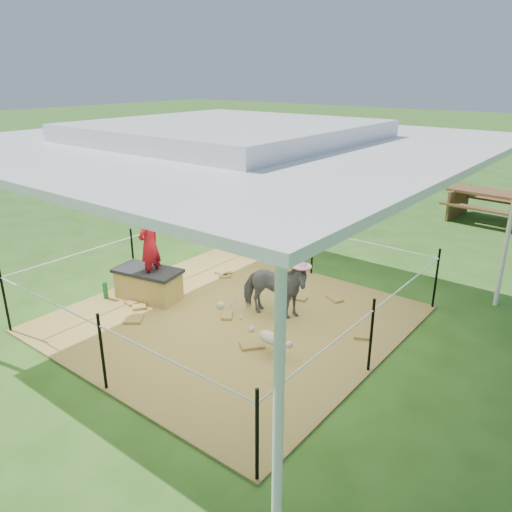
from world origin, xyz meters
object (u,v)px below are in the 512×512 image
Objects in this scene: picnic_table_near at (487,207)px; straw_bale at (149,285)px; foal at (270,336)px; woman at (149,238)px; green_bottle at (105,290)px; pony at (274,289)px.

straw_bale is at bearing -106.03° from picnic_table_near.
straw_bale is 0.54× the size of picnic_table_near.
woman is at bearing -171.36° from foal.
green_bottle is (-0.55, -0.45, -0.08)m from straw_bale.
green_bottle is at bearing -162.35° from foal.
woman is at bearing -105.41° from picnic_table_near.
picnic_table_near is (2.98, 8.15, -0.70)m from woman.
woman is 1.21m from green_bottle.
straw_bale is 8.71m from picnic_table_near.
picnic_table_near is at bearing 69.30° from straw_bale.
pony reaches higher than foal.
straw_bale is at bearing -101.79° from woman.
green_bottle is at bearing -140.71° from straw_bale.
picnic_table_near reaches higher than green_bottle.
woman is 8.70m from picnic_table_near.
green_bottle is at bearing -108.21° from picnic_table_near.
woman is at bearing 93.37° from pony.
picnic_table_near is (0.51, 8.31, 0.09)m from foal.
pony is 0.57× the size of picnic_table_near.
woman is 1.27× the size of foal.
straw_bale is 0.84m from woman.
woman reaches higher than picnic_table_near.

